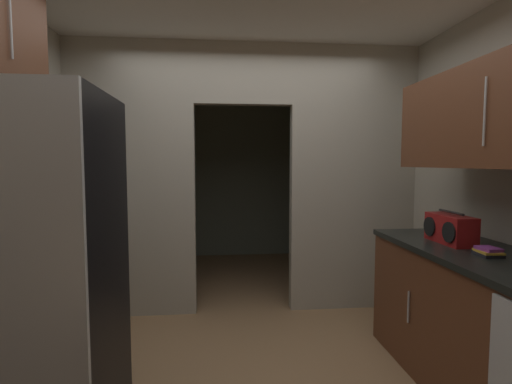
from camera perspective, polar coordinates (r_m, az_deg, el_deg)
name	(u,v)px	position (r m, az deg, el deg)	size (l,w,h in m)	color
kitchen_partition	(248,172)	(3.75, -1.17, 3.05)	(3.37, 0.12, 2.61)	#ADA899
adjoining_room_shell	(238,175)	(5.43, -2.63, 2.61)	(3.37, 2.42, 2.61)	gray
refrigerator	(27,273)	(2.31, -30.83, -10.28)	(0.83, 0.79, 1.82)	black
lower_cabinet_run	(504,340)	(2.75, 32.93, -17.93)	(0.68, 2.17, 0.92)	brown
boombox	(450,229)	(2.98, 26.86, -4.92)	(0.17, 0.39, 0.22)	maroon
book_stack	(488,252)	(2.70, 31.22, -7.62)	(0.13, 0.16, 0.05)	black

